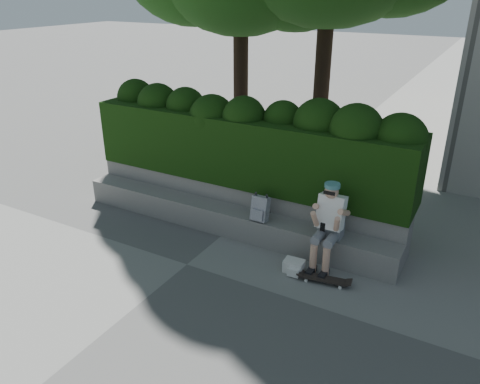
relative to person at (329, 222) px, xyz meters
The scene contains 8 objects.
ground 2.31m from the person, 150.72° to the right, with size 80.00×80.00×0.00m, color slate.
bench_ledge 1.99m from the person, behind, with size 6.00×0.45×0.45m, color gray.
planter_wall 2.05m from the person, 160.99° to the left, with size 6.00×0.50×0.75m, color gray.
hedge 2.18m from the person, 155.17° to the left, with size 6.00×1.00×1.20m, color black.
person is the anchor object (origin of this frame).
skateboard 0.85m from the person, 73.11° to the right, with size 0.74×0.29×0.08m.
backpack_plaid 1.21m from the person, behind, with size 0.28×0.15×0.41m, color #B7B8BD.
backpack_ground 0.86m from the person, 129.98° to the right, with size 0.30×0.21×0.20m, color silver.
Camera 1 is at (3.79, -5.06, 4.03)m, focal length 35.00 mm.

